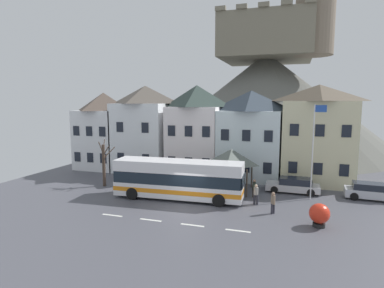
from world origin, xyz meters
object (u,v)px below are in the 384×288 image
Objects in this scene: transit_bus at (178,180)px; pedestrian_00 at (273,202)px; flagpole at (314,146)px; public_bench at (210,179)px; pedestrian_01 at (256,193)px; harbour_buoy at (319,214)px; townhouse_00 at (105,130)px; townhouse_03 at (250,135)px; townhouse_04 at (317,134)px; townhouse_02 at (197,130)px; parked_car_02 at (370,191)px; bus_shelter at (231,157)px; parked_car_00 at (293,185)px; townhouse_01 at (146,128)px; hilltop_castle at (266,98)px; bare_tree_00 at (104,164)px; pedestrian_02 at (254,187)px.

transit_bus reaches higher than pedestrian_00.
pedestrian_00 is 0.21× the size of flagpole.
transit_bus is 5.76m from public_bench.
harbour_buoy is (4.42, -3.38, -0.03)m from pedestrian_01.
townhouse_00 reaches higher than pedestrian_01.
pedestrian_01 is at bearing -79.25° from townhouse_03.
pedestrian_00 is (7.74, -1.30, -0.75)m from transit_bus.
townhouse_04 is 6.04× the size of pedestrian_00.
townhouse_02 reaches higher than townhouse_04.
parked_car_02 is (3.99, -4.78, -4.19)m from townhouse_04.
pedestrian_00 is at bearing -51.85° from bus_shelter.
transit_bus is 10.41m from parked_car_00.
townhouse_01 reaches higher than townhouse_00.
townhouse_02 is 6.12× the size of pedestrian_00.
parked_car_00 is (10.43, -4.58, -4.27)m from townhouse_02.
public_bench is at bearing 133.58° from pedestrian_00.
townhouse_03 is at bearing 100.75° from pedestrian_01.
parked_car_02 is at bearing -50.10° from townhouse_04.
parked_car_02 is at bearing -12.69° from townhouse_01.
townhouse_02 is at bearing -3.68° from townhouse_01.
parked_car_00 is 4.43m from flagpole.
townhouse_01 is at bearing 170.63° from parked_car_02.
bare_tree_00 is (-12.43, -29.79, -6.52)m from hilltop_castle.
pedestrian_02 is at bearing -29.03° from townhouse_01.
townhouse_04 is at bearing -0.46° from townhouse_03.
bare_tree_00 is at bearing -148.30° from townhouse_03.
hilltop_castle is 5.29× the size of flagpole.
parked_car_02 is 2.51× the size of pedestrian_01.
townhouse_04 is 6.32m from flagpole.
townhouse_00 reaches higher than bus_shelter.
pedestrian_02 is at bearing 100.86° from pedestrian_01.
townhouse_00 reaches higher than pedestrian_02.
townhouse_04 reaches higher than transit_bus.
transit_bus is 7.88m from pedestrian_00.
hilltop_castle reaches higher than townhouse_04.
parked_car_00 is 2.86× the size of pedestrian_00.
pedestrian_00 is (3.49, -32.78, -7.84)m from hilltop_castle.
townhouse_01 reaches higher than pedestrian_02.
bus_shelter is (5.00, -5.65, -1.83)m from townhouse_02.
bus_shelter is 6.05m from parked_car_00.
pedestrian_02 is 0.35× the size of bare_tree_00.
townhouse_00 is 0.22× the size of hilltop_castle.
public_bench is (-2.98, -25.98, -8.24)m from hilltop_castle.
townhouse_00 is 5.53m from townhouse_01.
townhouse_03 reaches higher than bare_tree_00.
transit_bus is 6.44m from pedestrian_02.
pedestrian_01 is (-1.42, 1.78, 0.01)m from pedestrian_00.
hilltop_castle reaches higher than pedestrian_01.
bare_tree_00 reaches higher than parked_car_00.
flagpole is (18.30, -6.66, -0.46)m from townhouse_01.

